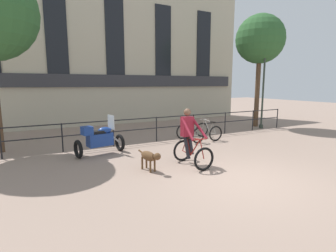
{
  "coord_description": "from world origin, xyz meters",
  "views": [
    {
      "loc": [
        -4.76,
        -4.69,
        2.44
      ],
      "look_at": [
        -0.7,
        2.86,
        1.05
      ],
      "focal_mm": 28.0,
      "sensor_mm": 36.0,
      "label": 1
    }
  ],
  "objects": [
    {
      "name": "building_facade",
      "position": [
        -0.0,
        10.99,
        4.37
      ],
      "size": [
        18.0,
        0.72,
        8.77
      ],
      "color": "#BCB299",
      "rests_on": "ground_plane"
    },
    {
      "name": "street_lamp",
      "position": [
        6.54,
        5.45,
        2.36
      ],
      "size": [
        0.28,
        0.28,
        4.2
      ],
      "color": "#2D382D",
      "rests_on": "ground_plane"
    },
    {
      "name": "parked_motorcycle",
      "position": [
        -2.66,
        4.22,
        0.56
      ],
      "size": [
        1.75,
        0.93,
        1.35
      ],
      "rotation": [
        0.0,
        0.0,
        1.76
      ],
      "color": "black",
      "rests_on": "ground_plane"
    },
    {
      "name": "canal_railing",
      "position": [
        -0.0,
        5.2,
        0.71
      ],
      "size": [
        15.05,
        0.05,
        1.05
      ],
      "color": "black",
      "rests_on": "ground_plane"
    },
    {
      "name": "cyclist_with_bike",
      "position": [
        -0.51,
        1.8,
        0.76
      ],
      "size": [
        0.71,
        1.19,
        1.7
      ],
      "rotation": [
        0.0,
        0.0,
        0.03
      ],
      "color": "black",
      "rests_on": "ground_plane"
    },
    {
      "name": "tree_canalside_right",
      "position": [
        6.8,
        6.1,
        4.82
      ],
      "size": [
        2.67,
        2.67,
        6.2
      ],
      "color": "brown",
      "rests_on": "ground_plane"
    },
    {
      "name": "parked_bicycle_mid_left",
      "position": [
        2.26,
        4.54,
        0.36
      ],
      "size": [
        0.7,
        1.14,
        0.86
      ],
      "rotation": [
        0.0,
        0.0,
        3.1
      ],
      "color": "black",
      "rests_on": "ground_plane"
    },
    {
      "name": "ground_plane",
      "position": [
        0.0,
        0.0,
        0.0
      ],
      "size": [
        60.0,
        60.0,
        0.0
      ],
      "primitive_type": "plane",
      "color": "gray"
    },
    {
      "name": "dog",
      "position": [
        -1.84,
        1.81,
        0.41
      ],
      "size": [
        0.36,
        1.02,
        0.59
      ],
      "rotation": [
        0.0,
        0.0,
        0.21
      ],
      "color": "brown",
      "rests_on": "ground_plane"
    },
    {
      "name": "parked_bicycle_near_lamp",
      "position": [
        1.27,
        4.54,
        0.36
      ],
      "size": [
        0.78,
        1.18,
        0.86
      ],
      "rotation": [
        0.0,
        0.0,
        3.25
      ],
      "color": "black",
      "rests_on": "ground_plane"
    }
  ]
}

